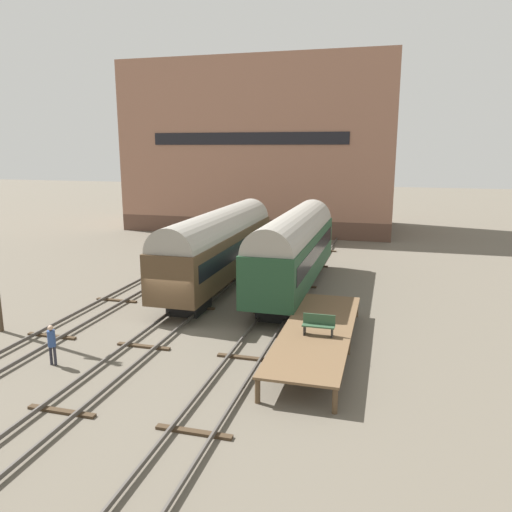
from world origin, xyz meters
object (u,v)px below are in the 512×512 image
train_car_brown (219,244)px  bench (319,324)px  train_car_green (294,246)px  person_worker (52,341)px

train_car_brown → bench: train_car_brown is taller
train_car_green → person_worker: 15.69m
train_car_green → train_car_brown: train_car_green is taller
person_worker → train_car_green: bearing=60.4°
bench → train_car_green: bearing=106.9°
bench → person_worker: bench is taller
train_car_green → bench: bearing=-73.1°
train_car_green → person_worker: bearing=-119.6°
train_car_green → train_car_brown: (-4.92, -0.21, -0.04)m
train_car_brown → bench: (7.91, -9.62, -1.37)m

